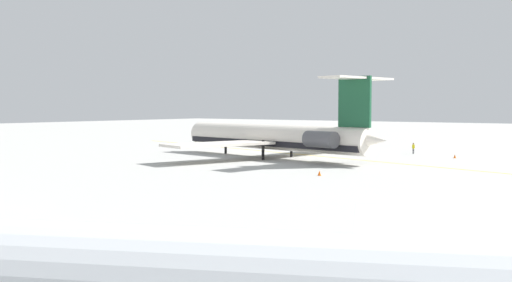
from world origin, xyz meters
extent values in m
plane|color=#ADADA8|center=(0.00, 0.00, 0.00)|extent=(381.26, 381.26, 0.00)
cylinder|color=silver|center=(-0.47, 6.64, 3.06)|extent=(34.54, 9.97, 3.68)
cone|color=silver|center=(16.46, 3.46, 3.06)|extent=(4.41, 4.17, 3.53)
cone|color=silver|center=(-17.40, 9.83, 3.39)|extent=(5.84, 4.06, 3.12)
cube|color=black|center=(-0.47, 6.64, 2.24)|extent=(33.80, 9.91, 0.81)
cube|color=silver|center=(2.04, 15.83, 2.42)|extent=(9.89, 16.32, 0.37)
cube|color=silver|center=(-1.47, -2.83, 2.42)|extent=(6.96, 15.73, 0.37)
cylinder|color=#515156|center=(-11.59, 11.74, 3.34)|extent=(4.91, 2.94, 2.13)
cube|color=silver|center=(-11.71, 11.11, 3.34)|extent=(2.93, 1.66, 0.44)
cylinder|color=#515156|center=(-12.68, 5.93, 3.34)|extent=(4.91, 2.94, 2.13)
cube|color=silver|center=(-12.56, 6.56, 3.34)|extent=(2.93, 1.66, 0.44)
cube|color=#195133|center=(-15.14, 9.40, 8.15)|extent=(4.96, 1.28, 6.51)
cube|color=silver|center=(-14.98, 12.37, 11.15)|extent=(4.38, 5.90, 0.26)
cube|color=silver|center=(-16.07, 6.57, 11.15)|extent=(4.38, 5.90, 0.26)
cylinder|color=black|center=(9.88, 4.70, 1.39)|extent=(0.40, 0.40, 2.79)
cylinder|color=black|center=(-1.06, 9.75, 1.39)|extent=(0.40, 0.40, 2.79)
cylinder|color=black|center=(-2.14, 3.97, 1.39)|extent=(0.40, 0.40, 2.79)
cube|color=silver|center=(-41.81, 56.57, 2.56)|extent=(11.27, 15.52, 0.46)
cylinder|color=black|center=(10.97, -17.64, 0.42)|extent=(0.10, 0.10, 0.85)
cylinder|color=black|center=(11.11, -17.59, 0.42)|extent=(0.10, 0.10, 0.85)
cylinder|color=#191E4C|center=(11.04, -17.62, 1.18)|extent=(0.28, 0.28, 0.67)
sphere|color=#8C6647|center=(11.04, -17.62, 1.65)|extent=(0.26, 0.26, 0.26)
cylinder|color=#191E4C|center=(10.86, -17.67, 1.21)|extent=(0.08, 0.08, 0.57)
cylinder|color=#191E4C|center=(11.22, -17.56, 1.21)|extent=(0.08, 0.08, 0.57)
cylinder|color=black|center=(-14.52, -12.55, 0.42)|extent=(0.10, 0.10, 0.84)
cylinder|color=black|center=(-14.67, -12.55, 0.42)|extent=(0.10, 0.10, 0.84)
cylinder|color=yellow|center=(-14.60, -12.55, 1.17)|extent=(0.28, 0.28, 0.66)
sphere|color=#8C6647|center=(-14.60, -12.55, 1.63)|extent=(0.26, 0.26, 0.26)
cylinder|color=yellow|center=(-14.41, -12.56, 1.20)|extent=(0.08, 0.08, 0.56)
cylinder|color=yellow|center=(-14.78, -12.55, 1.20)|extent=(0.08, 0.08, 0.56)
cone|color=#EA590F|center=(-22.36, -8.71, 0.28)|extent=(0.40, 0.40, 0.55)
cone|color=#EA590F|center=(-17.14, 21.71, 0.28)|extent=(0.40, 0.40, 0.55)
cube|color=gold|center=(-0.47, -1.01, 0.00)|extent=(91.24, 24.33, 0.01)
camera|label=1|loc=(-49.09, 77.33, 7.64)|focal=41.11mm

